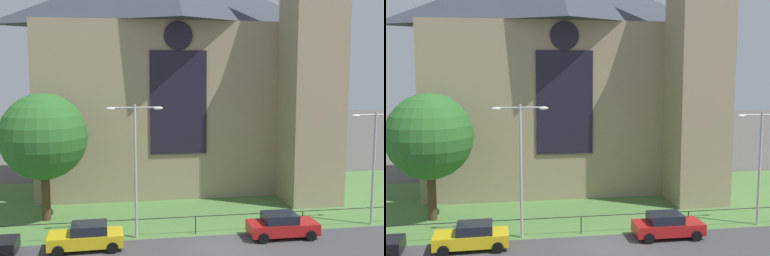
# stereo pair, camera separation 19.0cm
# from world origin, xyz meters

# --- Properties ---
(ground) EXTENTS (160.00, 160.00, 0.00)m
(ground) POSITION_xyz_m (0.00, 10.00, 0.00)
(ground) COLOR #56544C
(grass_verge) EXTENTS (120.00, 20.00, 0.01)m
(grass_verge) POSITION_xyz_m (0.00, 8.00, 0.00)
(grass_verge) COLOR #517F3D
(grass_verge) RESTS_ON ground
(church_building) EXTENTS (23.20, 16.20, 26.00)m
(church_building) POSITION_xyz_m (-0.35, 15.81, 10.27)
(church_building) COLOR tan
(church_building) RESTS_ON ground
(iron_railing) EXTENTS (28.29, 0.07, 1.13)m
(iron_railing) POSITION_xyz_m (-1.12, 2.50, 0.96)
(iron_railing) COLOR black
(iron_railing) RESTS_ON ground
(tree_left_near) EXTENTS (5.83, 5.83, 8.69)m
(tree_left_near) POSITION_xyz_m (-10.71, 6.80, 5.75)
(tree_left_near) COLOR #4C3823
(tree_left_near) RESTS_ON ground
(streetlamp_near) EXTENTS (3.37, 0.26, 8.17)m
(streetlamp_near) POSITION_xyz_m (-4.81, 2.40, 5.20)
(streetlamp_near) COLOR #B2B2B7
(streetlamp_near) RESTS_ON ground
(streetlamp_far) EXTENTS (3.37, 0.26, 7.52)m
(streetlamp_far) POSITION_xyz_m (10.70, 2.40, 4.84)
(streetlamp_far) COLOR #B2B2B7
(streetlamp_far) RESTS_ON ground
(parked_car_yellow) EXTENTS (4.24, 2.10, 1.51)m
(parked_car_yellow) POSITION_xyz_m (-7.68, 0.96, 0.74)
(parked_car_yellow) COLOR gold
(parked_car_yellow) RESTS_ON ground
(parked_car_red) EXTENTS (4.21, 2.04, 1.51)m
(parked_car_red) POSITION_xyz_m (3.99, 1.04, 0.74)
(parked_car_red) COLOR #B21919
(parked_car_red) RESTS_ON ground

